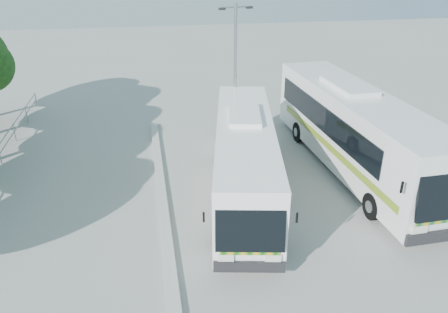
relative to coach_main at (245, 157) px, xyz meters
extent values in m
plane|color=#9A9A95|center=(-1.28, -0.99, -1.75)|extent=(100.00, 100.00, 0.00)
cube|color=#B2B2AD|center=(-3.58, 1.01, -1.67)|extent=(0.40, 16.00, 0.15)
cylinder|color=gray|center=(-11.28, 13.01, -1.25)|extent=(0.06, 0.06, 1.00)
cube|color=white|center=(0.01, 0.03, 0.01)|extent=(4.50, 11.50, 2.86)
cube|color=black|center=(-1.10, -5.52, 0.36)|extent=(2.20, 0.84, 1.82)
cube|color=black|center=(-1.05, 0.81, 0.36)|extent=(1.81, 8.84, 1.03)
cube|color=black|center=(1.29, 0.35, 0.36)|extent=(1.81, 8.84, 1.03)
cube|color=#0E6213|center=(-1.22, -0.01, -0.53)|extent=(1.94, 9.57, 0.26)
cylinder|color=black|center=(-1.75, -3.35, -1.28)|extent=(0.46, 0.97, 0.94)
cylinder|color=black|center=(0.33, -3.77, -1.28)|extent=(0.46, 0.97, 0.94)
cylinder|color=black|center=(-0.41, 3.36, -1.28)|extent=(0.46, 0.97, 0.94)
cylinder|color=black|center=(1.67, 2.95, -1.28)|extent=(0.46, 0.97, 0.94)
cube|color=silver|center=(5.64, 1.39, 0.31)|extent=(3.12, 13.27, 3.35)
cube|color=black|center=(4.22, 2.01, 0.73)|extent=(0.35, 10.56, 1.21)
cube|color=black|center=(7.02, 2.08, 0.73)|extent=(0.35, 10.56, 1.21)
cube|color=#0D5E2D|center=(4.25, 1.02, -0.32)|extent=(0.36, 11.44, 0.31)
cylinder|color=black|center=(4.52, -2.94, -1.20)|extent=(0.36, 1.11, 1.10)
cylinder|color=black|center=(7.00, -2.87, -1.20)|extent=(0.36, 1.11, 1.10)
cylinder|color=black|center=(4.29, 5.09, -1.20)|extent=(0.36, 1.11, 1.10)
cylinder|color=black|center=(6.78, 5.16, -1.20)|extent=(0.36, 1.11, 1.10)
cylinder|color=#92959A|center=(0.72, 5.50, 1.94)|extent=(0.18, 0.18, 7.37)
cylinder|color=#92959A|center=(0.72, 5.50, 5.44)|extent=(1.45, 0.41, 0.07)
cube|color=black|center=(0.01, 5.32, 5.39)|extent=(0.35, 0.24, 0.11)
cube|color=black|center=(1.44, 5.67, 5.39)|extent=(0.35, 0.24, 0.11)
camera|label=1|loc=(-3.93, -16.30, 7.85)|focal=35.00mm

